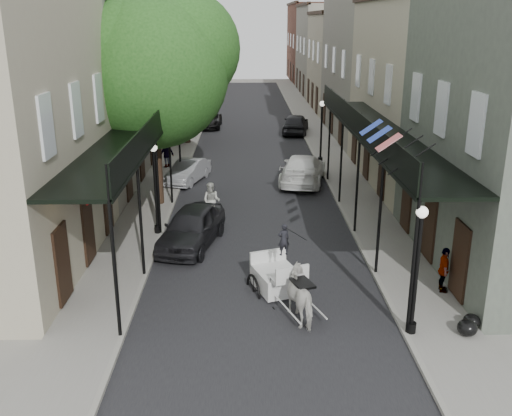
{
  "coord_description": "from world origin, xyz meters",
  "views": [
    {
      "loc": [
        -0.5,
        -15.95,
        8.45
      ],
      "look_at": [
        -0.1,
        4.65,
        1.6
      ],
      "focal_mm": 40.0,
      "sensor_mm": 36.0,
      "label": 1
    }
  ],
  "objects_px": {
    "pedestrian_walking": "(212,201)",
    "horse": "(303,296)",
    "tree_near": "(162,65)",
    "car_left_near": "(192,227)",
    "lamppost_right_near": "(417,269)",
    "lamppost_right_far": "(321,131)",
    "carriage": "(273,259)",
    "pedestrian_sidewalk_right": "(444,270)",
    "tree_far": "(190,59)",
    "car_left_mid": "(188,171)",
    "car_right_far": "(296,124)",
    "car_right_near": "(303,169)",
    "lamppost_left": "(156,187)",
    "car_left_far": "(209,120)",
    "pedestrian_sidewalk_left": "(166,152)"
  },
  "relations": [
    {
      "from": "car_right_far",
      "to": "tree_far",
      "type": "bearing_deg",
      "value": 34.25
    },
    {
      "from": "lamppost_right_near",
      "to": "car_left_mid",
      "type": "distance_m",
      "value": 17.81
    },
    {
      "from": "tree_near",
      "to": "car_left_near",
      "type": "height_order",
      "value": "tree_near"
    },
    {
      "from": "car_left_far",
      "to": "horse",
      "type": "bearing_deg",
      "value": -80.52
    },
    {
      "from": "lamppost_right_far",
      "to": "carriage",
      "type": "bearing_deg",
      "value": -102.46
    },
    {
      "from": "tree_far",
      "to": "lamppost_left",
      "type": "distance_m",
      "value": 18.57
    },
    {
      "from": "lamppost_left",
      "to": "pedestrian_sidewalk_right",
      "type": "height_order",
      "value": "lamppost_left"
    },
    {
      "from": "lamppost_left",
      "to": "car_left_near",
      "type": "distance_m",
      "value": 2.28
    },
    {
      "from": "pedestrian_sidewalk_left",
      "to": "car_left_near",
      "type": "relative_size",
      "value": 0.39
    },
    {
      "from": "carriage",
      "to": "pedestrian_sidewalk_right",
      "type": "relative_size",
      "value": 1.68
    },
    {
      "from": "lamppost_right_near",
      "to": "horse",
      "type": "height_order",
      "value": "lamppost_right_near"
    },
    {
      "from": "car_left_mid",
      "to": "car_right_near",
      "type": "xyz_separation_m",
      "value": [
        6.2,
        -0.25,
        0.16
      ]
    },
    {
      "from": "lamppost_right_near",
      "to": "horse",
      "type": "distance_m",
      "value": 3.35
    },
    {
      "from": "tree_near",
      "to": "pedestrian_sidewalk_left",
      "type": "distance_m",
      "value": 8.76
    },
    {
      "from": "tree_far",
      "to": "lamppost_right_far",
      "type": "height_order",
      "value": "tree_far"
    },
    {
      "from": "lamppost_right_near",
      "to": "car_left_far",
      "type": "relative_size",
      "value": 0.86
    },
    {
      "from": "pedestrian_walking",
      "to": "horse",
      "type": "bearing_deg",
      "value": -52.65
    },
    {
      "from": "horse",
      "to": "pedestrian_sidewalk_right",
      "type": "height_order",
      "value": "pedestrian_sidewalk_right"
    },
    {
      "from": "lamppost_right_far",
      "to": "car_left_mid",
      "type": "relative_size",
      "value": 1.0
    },
    {
      "from": "tree_far",
      "to": "car_left_far",
      "type": "bearing_deg",
      "value": 82.78
    },
    {
      "from": "horse",
      "to": "pedestrian_walking",
      "type": "xyz_separation_m",
      "value": [
        -3.18,
        9.02,
        0.07
      ]
    },
    {
      "from": "tree_near",
      "to": "pedestrian_sidewalk_right",
      "type": "distance_m",
      "value": 15.01
    },
    {
      "from": "car_right_near",
      "to": "lamppost_left",
      "type": "bearing_deg",
      "value": 60.49
    },
    {
      "from": "carriage",
      "to": "pedestrian_walking",
      "type": "distance_m",
      "value": 7.22
    },
    {
      "from": "pedestrian_walking",
      "to": "lamppost_right_near",
      "type": "bearing_deg",
      "value": -40.72
    },
    {
      "from": "pedestrian_sidewalk_right",
      "to": "tree_far",
      "type": "bearing_deg",
      "value": 34.19
    },
    {
      "from": "lamppost_left",
      "to": "car_right_near",
      "type": "distance_m",
      "value": 10.33
    },
    {
      "from": "car_left_far",
      "to": "car_right_far",
      "type": "relative_size",
      "value": 0.96
    },
    {
      "from": "horse",
      "to": "car_left_far",
      "type": "bearing_deg",
      "value": -101.19
    },
    {
      "from": "tree_near",
      "to": "car_right_near",
      "type": "height_order",
      "value": "tree_near"
    },
    {
      "from": "tree_near",
      "to": "car_left_mid",
      "type": "relative_size",
      "value": 2.61
    },
    {
      "from": "lamppost_right_near",
      "to": "car_left_mid",
      "type": "xyz_separation_m",
      "value": [
        -7.7,
        16.0,
        -1.44
      ]
    },
    {
      "from": "car_left_near",
      "to": "car_left_far",
      "type": "relative_size",
      "value": 1.04
    },
    {
      "from": "lamppost_right_far",
      "to": "car_right_near",
      "type": "bearing_deg",
      "value": -109.46
    },
    {
      "from": "lamppost_left",
      "to": "car_right_far",
      "type": "xyz_separation_m",
      "value": [
        7.51,
        21.76,
        -1.28
      ]
    },
    {
      "from": "horse",
      "to": "lamppost_right_far",
      "type": "bearing_deg",
      "value": -118.36
    },
    {
      "from": "horse",
      "to": "car_left_far",
      "type": "relative_size",
      "value": 0.41
    },
    {
      "from": "horse",
      "to": "car_left_far",
      "type": "height_order",
      "value": "horse"
    },
    {
      "from": "tree_near",
      "to": "pedestrian_walking",
      "type": "bearing_deg",
      "value": -44.5
    },
    {
      "from": "lamppost_left",
      "to": "pedestrian_sidewalk_left",
      "type": "relative_size",
      "value": 2.11
    },
    {
      "from": "car_left_near",
      "to": "pedestrian_sidewalk_left",
      "type": "bearing_deg",
      "value": 115.26
    },
    {
      "from": "lamppost_right_near",
      "to": "lamppost_right_far",
      "type": "distance_m",
      "value": 20.0
    },
    {
      "from": "car_left_near",
      "to": "car_left_far",
      "type": "bearing_deg",
      "value": 105.2
    },
    {
      "from": "car_left_near",
      "to": "car_right_far",
      "type": "height_order",
      "value": "car_right_far"
    },
    {
      "from": "tree_far",
      "to": "car_left_mid",
      "type": "distance_m",
      "value": 11.46
    },
    {
      "from": "lamppost_right_far",
      "to": "car_left_far",
      "type": "distance_m",
      "value": 14.54
    },
    {
      "from": "car_left_near",
      "to": "tree_near",
      "type": "bearing_deg",
      "value": 119.97
    },
    {
      "from": "carriage",
      "to": "car_right_far",
      "type": "height_order",
      "value": "carriage"
    },
    {
      "from": "pedestrian_sidewalk_right",
      "to": "car_left_near",
      "type": "relative_size",
      "value": 0.33
    },
    {
      "from": "car_left_far",
      "to": "car_right_far",
      "type": "height_order",
      "value": "car_right_far"
    }
  ]
}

